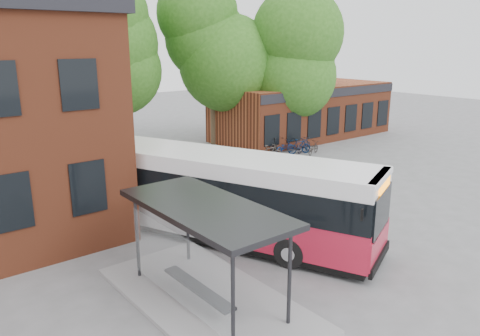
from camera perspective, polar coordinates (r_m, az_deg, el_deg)
ground at (r=17.10m, az=6.60°, el=-9.52°), size 100.00×100.00×0.00m
shop_row at (r=36.43m, az=7.67°, el=6.95°), size 14.00×6.20×4.00m
bus_shelter at (r=13.15m, az=-4.15°, el=-10.39°), size 3.60×7.00×2.90m
bike_rail at (r=29.99m, az=5.52°, el=1.74°), size 5.20×0.10×0.38m
tree_1 at (r=30.42m, az=-15.45°, el=11.02°), size 7.92×7.92×10.40m
tree_2 at (r=33.00m, az=-3.34°, el=12.33°), size 7.92×7.92×11.00m
tree_3 at (r=33.34m, az=7.94°, el=10.76°), size 7.04×7.04×9.28m
city_bus at (r=17.50m, az=-3.30°, el=-3.28°), size 7.32×12.53×3.17m
bicycle_0 at (r=27.60m, az=2.04°, el=1.09°), size 1.62×0.76×0.82m
bicycle_1 at (r=28.47m, az=3.69°, el=1.79°), size 1.86×0.65×1.09m
bicycle_2 at (r=28.70m, az=3.71°, el=1.62°), size 1.65×0.96×0.82m
bicycle_3 at (r=30.77m, az=4.54°, el=2.76°), size 1.85×0.96×1.07m
bicycle_4 at (r=30.78m, az=5.46°, el=2.54°), size 1.69×0.74×0.86m
bicycle_5 at (r=30.83m, az=7.25°, el=2.64°), size 1.71×0.91×0.99m
bicycle_6 at (r=30.89m, az=8.91°, el=2.44°), size 1.66×1.09×0.82m
bicycle_7 at (r=31.24m, az=7.81°, el=2.81°), size 1.76×0.88×1.02m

